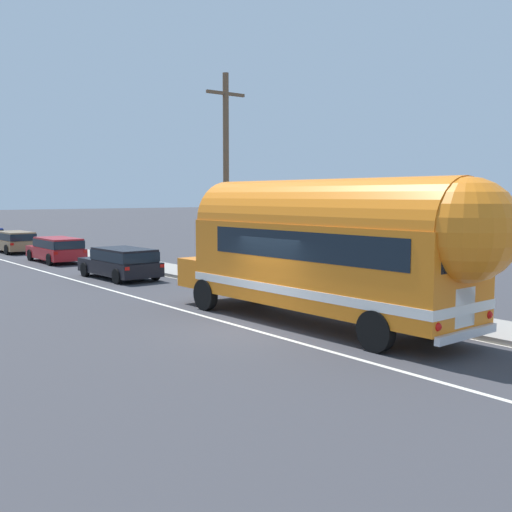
# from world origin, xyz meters

# --- Properties ---
(ground_plane) EXTENTS (300.00, 300.00, 0.00)m
(ground_plane) POSITION_xyz_m (0.00, 0.00, 0.00)
(ground_plane) COLOR #38383D
(lane_markings) EXTENTS (3.88, 80.00, 0.01)m
(lane_markings) POSITION_xyz_m (1.73, 12.00, 0.00)
(lane_markings) COLOR silver
(lane_markings) RESTS_ON ground
(sidewalk_slab) EXTENTS (2.23, 90.00, 0.15)m
(sidewalk_slab) POSITION_xyz_m (4.86, 10.00, 0.07)
(sidewalk_slab) COLOR gray
(sidewalk_slab) RESTS_ON ground
(utility_pole) EXTENTS (1.80, 0.24, 8.50)m
(utility_pole) POSITION_xyz_m (4.27, 7.19, 4.42)
(utility_pole) COLOR brown
(utility_pole) RESTS_ON ground
(painted_bus) EXTENTS (2.82, 11.48, 4.12)m
(painted_bus) POSITION_xyz_m (1.90, -1.18, 2.30)
(painted_bus) COLOR orange
(painted_bus) RESTS_ON ground
(car_lead) EXTENTS (2.14, 4.58, 1.37)m
(car_lead) POSITION_xyz_m (1.81, 11.69, 0.79)
(car_lead) COLOR black
(car_lead) RESTS_ON ground
(car_second) EXTENTS (1.98, 4.56, 1.37)m
(car_second) POSITION_xyz_m (2.02, 20.09, 0.80)
(car_second) COLOR #A5191E
(car_second) RESTS_ON ground
(car_third) EXTENTS (1.97, 4.44, 1.37)m
(car_third) POSITION_xyz_m (1.97, 27.48, 0.79)
(car_third) COLOR olive
(car_third) RESTS_ON ground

